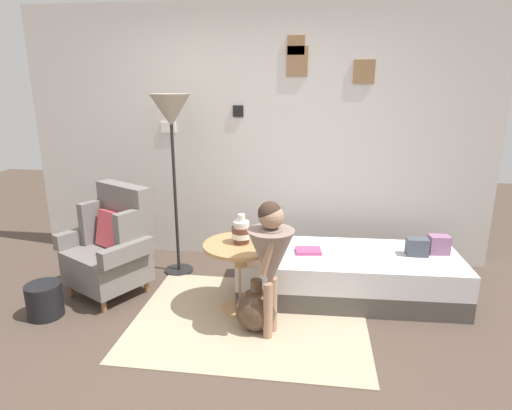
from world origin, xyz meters
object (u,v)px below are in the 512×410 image
Objects in this scene: daybed at (348,274)px; magazine_basket at (45,300)px; floor_lamp at (171,119)px; person_child at (271,253)px; armchair at (112,246)px; vase_striped at (241,231)px; demijohn_near at (256,309)px; book_on_daybed at (308,251)px; side_table at (241,263)px.

daybed reaches higher than magazine_basket.
floor_lamp is 1.68m from person_child.
armchair is 1.57m from person_child.
vase_striped is at bearing 12.28° from magazine_basket.
floor_lamp is at bearing 134.30° from demijohn_near.
demijohn_near is (0.16, -0.29, -0.52)m from vase_striped.
book_on_daybed is 0.54× the size of demijohn_near.
person_child is 1.91m from magazine_basket.
magazine_basket is at bearing -126.81° from armchair.
magazine_basket is at bearing -129.17° from floor_lamp.
daybed is at bearing 49.55° from person_child.
person_child reaches higher than book_on_daybed.
floor_lamp is 6.21× the size of magazine_basket.
book_on_daybed is at bearing 32.23° from vase_striped.
floor_lamp is (-0.76, 0.65, 0.82)m from vase_striped.
armchair reaches higher than daybed.
side_table is 2.16× the size of magazine_basket.
book_on_daybed is at bearing 5.98° from armchair.
magazine_basket is (-1.57, -0.34, -0.55)m from vase_striped.
armchair is 1.20m from side_table.
magazine_basket is (-1.56, -0.32, -0.28)m from side_table.
vase_striped is 1.69m from magazine_basket.
floor_lamp reaches higher than armchair.
armchair is at bearing 161.72° from demijohn_near.
floor_lamp reaches higher than side_table.
vase_striped reaches higher than daybed.
demijohn_near is at bearing -120.76° from book_on_daybed.
book_on_daybed reaches higher than daybed.
vase_striped is at bearing -157.96° from daybed.
armchair is at bearing 160.57° from person_child.
armchair is at bearing 171.50° from side_table.
armchair reaches higher than book_on_daybed.
magazine_basket is (-0.81, -0.99, -1.37)m from floor_lamp.
armchair is at bearing -174.40° from daybed.
person_child is at bearing -52.71° from vase_striped.
book_on_daybed is (1.29, -0.31, -1.10)m from floor_lamp.
person_child is at bearing -130.45° from daybed.
demijohn_near is (-0.11, 0.07, -0.50)m from person_child.
daybed is 8.76× the size of book_on_daybed.
daybed is 7.95× the size of vase_striped.
floor_lamp is at bearing 170.04° from daybed.
demijohn_near is 1.46× the size of magazine_basket.
armchair reaches higher than vase_striped.
armchair is 2.11m from daybed.
side_table is (1.19, -0.18, -0.01)m from armchair.
vase_striped is 1.29m from floor_lamp.
side_table is 0.35× the size of floor_lamp.
person_child reaches higher than vase_striped.
armchair reaches higher than side_table.
demijohn_near is (-0.37, -0.63, -0.25)m from book_on_daybed.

